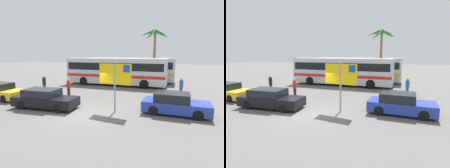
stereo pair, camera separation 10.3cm
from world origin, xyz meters
TOP-DOWN VIEW (x-y plane):
  - ground at (0.00, 0.00)m, footprint 120.00×120.00m
  - bus_front_coach at (-1.50, 10.85)m, footprint 11.73×2.55m
  - bus_rear_coach at (-0.75, 14.30)m, footprint 11.73×2.55m
  - ferry_sign at (1.85, 1.02)m, footprint 2.19×0.34m
  - car_blue at (5.44, 1.94)m, footprint 4.05×1.85m
  - car_black at (-3.05, 0.24)m, footprint 4.54×2.02m
  - pedestrian_by_bus at (5.83, 7.02)m, footprint 0.32×0.32m
  - pedestrian_near_sign at (-6.22, 4.04)m, footprint 0.32×0.32m
  - pedestrian_crossing_lot at (-3.16, 3.39)m, footprint 0.32×0.32m
  - palm_tree_seaside at (2.28, 16.61)m, footprint 4.05×4.14m

SIDE VIEW (x-z plane):
  - ground at x=0.00m, z-range 0.00..0.00m
  - car_blue at x=5.44m, z-range -0.03..1.30m
  - car_black at x=-3.05m, z-range -0.03..1.30m
  - pedestrian_crossing_lot at x=-3.16m, z-range 0.15..1.81m
  - pedestrian_by_bus at x=5.83m, z-range 0.15..1.82m
  - pedestrian_near_sign at x=-6.22m, z-range 0.16..1.89m
  - bus_front_coach at x=-1.50m, z-range 0.20..3.37m
  - bus_rear_coach at x=-0.75m, z-range 0.20..3.37m
  - ferry_sign at x=1.85m, z-range 0.73..3.93m
  - palm_tree_seaside at x=2.28m, z-range 2.30..9.32m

